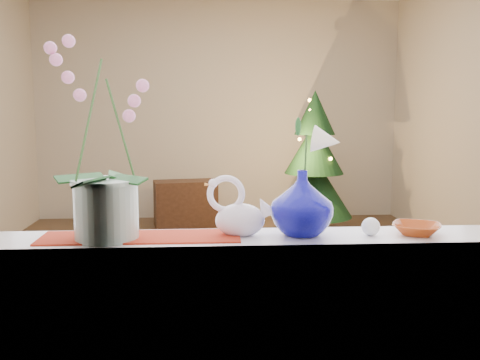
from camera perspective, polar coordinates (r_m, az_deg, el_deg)
The scene contains 14 objects.
ground at distance 4.45m, azimuth -1.55°, elevation -10.37°, with size 5.00×5.00×0.00m, color #362516.
wall_back at distance 6.73m, azimuth -2.33°, elevation 7.40°, with size 4.50×0.10×2.70m, color #BDB3A5.
wall_front at distance 1.74m, azimuth 1.19°, elevation 6.88°, with size 4.50×0.10×2.70m, color #BDB3A5.
windowsill at distance 1.92m, azimuth 0.83°, elevation -6.60°, with size 2.20×0.26×0.04m, color white.
window_frame at distance 1.80m, azimuth 1.14°, elevation 18.13°, with size 2.22×0.06×1.60m, color white, non-canonical shape.
runner at distance 1.93m, azimuth -10.56°, elevation -5.99°, with size 0.70×0.20×0.01m, color maroon.
orchid_pot at distance 1.88m, azimuth -14.31°, elevation 4.23°, with size 0.24×0.24×0.70m, color white, non-canonical shape.
swan at distance 1.91m, azimuth 0.01°, elevation -2.93°, with size 0.24×0.11×0.21m, color silver, non-canonical shape.
blue_vase at distance 1.93m, azimuth 6.63°, elevation -1.91°, with size 0.26×0.26×0.27m, color #050568.
lily at distance 1.90m, azimuth 6.74°, elevation 5.13°, with size 0.15×0.09×0.20m, color white, non-canonical shape.
paperweight at distance 1.98m, azimuth 13.77°, elevation -4.85°, with size 0.07×0.07×0.07m, color silver.
amber_dish at distance 2.04m, azimuth 18.32°, elevation -5.07°, with size 0.14×0.14×0.04m, color #963810.
xmas_tree at distance 5.97m, azimuth 7.90°, elevation 1.90°, with size 0.86×0.86×1.57m, color black, non-canonical shape.
side_table at distance 6.32m, azimuth -5.83°, elevation -2.50°, with size 0.72×0.36×0.54m, color black.
Camera 1 is at (-0.14, -4.23, 1.37)m, focal length 40.00 mm.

